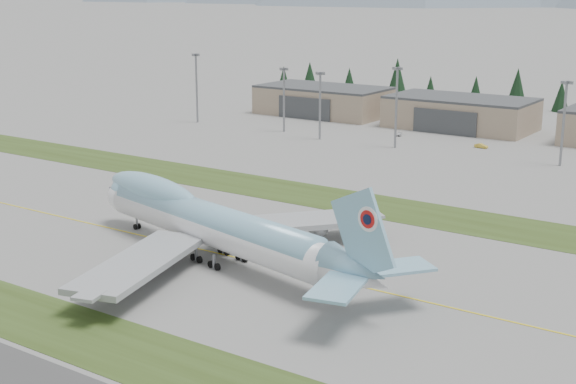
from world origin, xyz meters
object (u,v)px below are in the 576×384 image
Objects in this scene: service_vehicle_a at (399,136)px; service_vehicle_b at (481,148)px; hangar_center at (460,113)px; boeing_747_freighter at (212,224)px; hangar_left at (323,100)px.

service_vehicle_b reaches higher than service_vehicle_a.
hangar_center is at bearing 45.39° from service_vehicle_a.
hangar_center is (-16.82, 152.74, -1.16)m from boeing_747_freighter.
boeing_747_freighter is at bearing -175.88° from service_vehicle_b.
hangar_left is (-71.82, 152.74, -1.16)m from boeing_747_freighter.
service_vehicle_a is at bearing -114.39° from hangar_center.
hangar_left is 12.48× the size of service_vehicle_a.
hangar_center is at bearing 109.20° from boeing_747_freighter.
boeing_747_freighter is 124.23m from service_vehicle_b.
service_vehicle_a is at bearing 115.08° from boeing_747_freighter.
hangar_center is 12.48× the size of service_vehicle_a.
service_vehicle_b is (73.72, -28.69, -5.39)m from hangar_left.
service_vehicle_b is at bearing -21.27° from hangar_left.
hangar_center is (55.00, 0.00, 0.00)m from hangar_left.
boeing_747_freighter is 1.58× the size of hangar_center.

